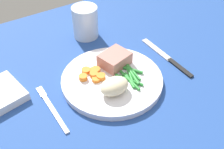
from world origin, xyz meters
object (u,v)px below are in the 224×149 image
(dinner_plate, at_px, (112,80))
(meat_portion, at_px, (115,59))
(fork, at_px, (52,109))
(knife, at_px, (167,58))
(water_glass, at_px, (85,24))

(dinner_plate, height_order, meat_portion, meat_portion)
(meat_portion, relative_size, fork, 0.45)
(dinner_plate, distance_m, fork, 0.17)
(dinner_plate, distance_m, meat_portion, 0.06)
(meat_portion, height_order, fork, meat_portion)
(dinner_plate, height_order, fork, dinner_plate)
(knife, relative_size, water_glass, 2.09)
(dinner_plate, bearing_deg, fork, -179.12)
(dinner_plate, xyz_separation_m, water_glass, (0.05, 0.22, 0.03))
(fork, bearing_deg, knife, 3.42)
(knife, height_order, water_glass, water_glass)
(dinner_plate, bearing_deg, knife, -0.88)
(meat_portion, distance_m, fork, 0.21)
(fork, height_order, knife, knife)
(dinner_plate, height_order, water_glass, water_glass)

